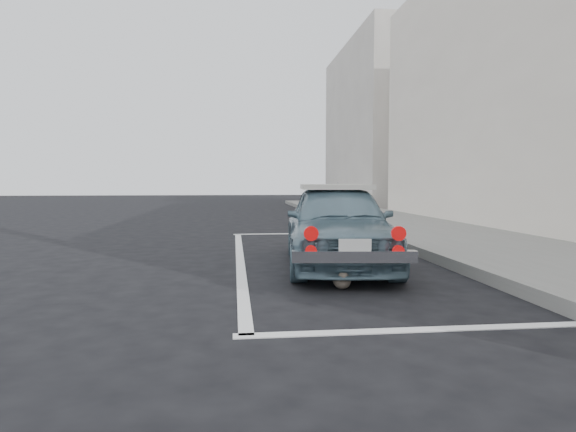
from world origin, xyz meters
The scene contains 8 objects.
ground centered at (0.00, 0.00, 0.00)m, with size 80.00×80.00×0.00m, color black.
sidewalk centered at (3.20, 2.00, 0.07)m, with size 2.80×40.00×0.15m, color slate.
building_far centered at (6.35, 20.00, 4.00)m, with size 3.50×10.00×8.00m, color #B7AFA5.
pline_rear centered at (0.50, -0.50, 0.00)m, with size 3.00×0.12×0.01m, color silver.
pline_front centered at (0.50, 6.50, 0.00)m, with size 3.00×0.12×0.01m, color silver.
pline_side centered at (-0.90, 3.00, 0.00)m, with size 0.12×7.00×0.01m, color silver.
retro_coupe centered at (0.40, 2.38, 0.58)m, with size 1.69×3.47×1.14m.
cat centered at (0.16, 0.98, 0.11)m, with size 0.23×0.43×0.23m.
Camera 1 is at (-0.99, -3.99, 1.14)m, focal length 30.00 mm.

